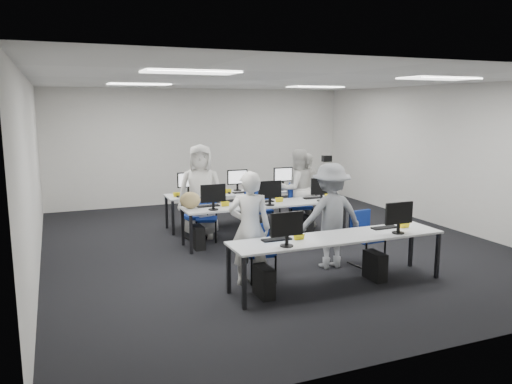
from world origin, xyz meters
name	(u,v)px	position (x,y,z in m)	size (l,w,h in m)	color
room	(270,164)	(0.00, 0.00, 1.50)	(9.00, 9.02, 3.00)	black
ceiling_panels	(271,82)	(0.00, 0.00, 2.98)	(5.20, 4.60, 0.02)	white
desk_front	(338,240)	(0.00, -2.40, 0.68)	(3.20, 0.70, 0.73)	silver
desk_mid	(266,206)	(0.00, 0.20, 0.68)	(3.20, 0.70, 0.73)	silver
desk_back	(240,194)	(0.00, 1.60, 0.68)	(3.20, 0.70, 0.73)	silver
equipment_front	(326,263)	(-0.19, -2.42, 0.36)	(2.51, 0.41, 1.19)	#0C40A7
equipment_mid	(257,224)	(-0.19, 0.18, 0.36)	(2.91, 0.41, 1.19)	white
equipment_back	(248,208)	(0.19, 1.62, 0.36)	(2.91, 0.41, 1.19)	white
chair_0	(260,263)	(-0.94, -1.76, 0.26)	(0.45, 0.48, 0.82)	navy
chair_1	(366,248)	(0.92, -1.77, 0.28)	(0.48, 0.51, 0.88)	navy
chair_2	(207,227)	(-1.04, 0.68, 0.26)	(0.52, 0.54, 0.82)	navy
chair_3	(258,219)	(0.07, 0.76, 0.30)	(0.47, 0.51, 0.94)	navy
chair_4	(300,215)	(1.03, 0.77, 0.30)	(0.62, 0.64, 0.96)	navy
chair_5	(195,225)	(-1.20, 0.92, 0.26)	(0.47, 0.50, 0.84)	navy
chair_6	(255,217)	(0.14, 1.08, 0.28)	(0.57, 0.59, 0.88)	navy
chair_7	(294,212)	(1.02, 1.06, 0.30)	(0.47, 0.51, 0.96)	navy
handbag	(190,200)	(-1.45, 0.29, 0.88)	(0.37, 0.24, 0.30)	olive
student_0	(250,228)	(-1.15, -1.87, 0.83)	(0.61, 0.40, 1.66)	#BBB7B0
student_1	(297,189)	(1.01, 0.91, 0.84)	(0.82, 0.64, 1.68)	#BBB7B0
student_2	(201,191)	(-1.07, 0.95, 0.92)	(0.89, 0.58, 1.83)	#BBB7B0
student_3	(306,190)	(1.25, 0.96, 0.79)	(0.93, 0.39, 1.58)	#BBB7B0
photographer	(331,216)	(0.33, -1.63, 0.84)	(1.08, 0.62, 1.68)	gray
dslr_camera	(327,159)	(0.34, -1.45, 1.73)	(0.14, 0.18, 0.10)	black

